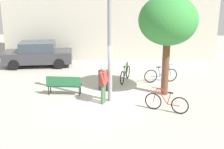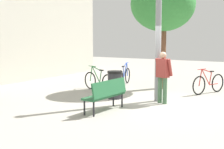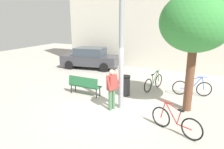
{
  "view_description": "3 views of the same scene",
  "coord_description": "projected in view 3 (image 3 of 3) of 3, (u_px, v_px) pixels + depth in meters",
  "views": [
    {
      "loc": [
        0.82,
        -12.16,
        4.94
      ],
      "look_at": [
        0.38,
        1.54,
        0.77
      ],
      "focal_mm": 47.4,
      "sensor_mm": 36.0,
      "label": 1
    },
    {
      "loc": [
        -9.68,
        -4.22,
        2.2
      ],
      "look_at": [
        -0.49,
        1.35,
        0.9
      ],
      "focal_mm": 52.37,
      "sensor_mm": 36.0,
      "label": 2
    },
    {
      "loc": [
        3.23,
        -7.23,
        3.54
      ],
      "look_at": [
        -0.59,
        1.23,
        1.04
      ],
      "focal_mm": 32.76,
      "sensor_mm": 36.0,
      "label": 3
    }
  ],
  "objects": [
    {
      "name": "bicycle_red",
      "position": [
        175.0,
        122.0,
        6.52
      ],
      "size": [
        1.68,
        0.75,
        0.97
      ],
      "color": "black",
      "rests_on": "ground_plane"
    },
    {
      "name": "parked_car_charcoal",
      "position": [
        90.0,
        58.0,
        15.21
      ],
      "size": [
        4.39,
        2.25,
        1.55
      ],
      "color": "#38383D",
      "rests_on": "ground_plane"
    },
    {
      "name": "plaza_tree",
      "position": [
        195.0,
        23.0,
        7.4
      ],
      "size": [
        2.61,
        2.61,
        4.56
      ],
      "color": "brown",
      "rests_on": "ground_plane"
    },
    {
      "name": "trash_bin",
      "position": [
        125.0,
        85.0,
        9.79
      ],
      "size": [
        0.51,
        0.51,
        0.96
      ],
      "color": "#2D2D33",
      "rests_on": "ground_plane"
    },
    {
      "name": "person_by_lamppost",
      "position": [
        112.0,
        87.0,
        8.09
      ],
      "size": [
        0.4,
        0.63,
        1.67
      ],
      "color": "#47704C",
      "rests_on": "ground_plane"
    },
    {
      "name": "bicycle_blue",
      "position": [
        192.0,
        88.0,
        9.76
      ],
      "size": [
        1.78,
        0.44,
        0.97
      ],
      "color": "black",
      "rests_on": "ground_plane"
    },
    {
      "name": "bicycle_green",
      "position": [
        154.0,
        82.0,
        10.6
      ],
      "size": [
        0.55,
        1.75,
        0.97
      ],
      "color": "black",
      "rests_on": "ground_plane"
    },
    {
      "name": "lamppost",
      "position": [
        121.0,
        44.0,
        7.82
      ],
      "size": [
        0.28,
        0.28,
        4.98
      ],
      "color": "gray",
      "rests_on": "ground_plane"
    },
    {
      "name": "park_bench",
      "position": [
        84.0,
        84.0,
        9.79
      ],
      "size": [
        1.62,
        0.55,
        0.92
      ],
      "color": "#236038",
      "rests_on": "ground_plane"
    },
    {
      "name": "ground_plane",
      "position": [
        113.0,
        107.0,
        8.57
      ],
      "size": [
        36.0,
        36.0,
        0.0
      ],
      "primitive_type": "plane",
      "color": "#A8A399"
    },
    {
      "name": "building_facade",
      "position": [
        160.0,
        7.0,
        14.76
      ],
      "size": [
        14.2,
        2.0,
        8.83
      ],
      "primitive_type": "cube",
      "color": "beige",
      "rests_on": "ground_plane"
    }
  ]
}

